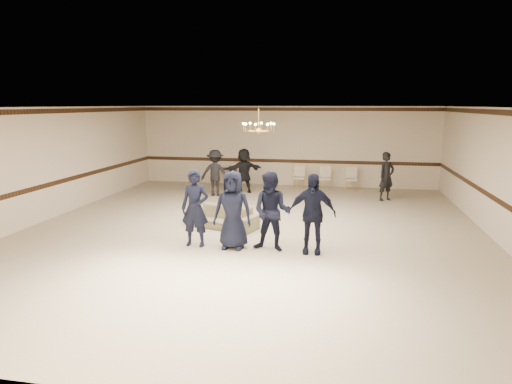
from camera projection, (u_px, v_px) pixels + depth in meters
The scene contains 16 objects.
room at pixel (251, 171), 11.64m from camera, with size 12.01×14.01×3.21m.
chair_rail at pixel (285, 161), 18.49m from camera, with size 12.00×0.02×0.14m, color #382010.
crown_molding at pixel (286, 109), 18.09m from camera, with size 12.00×0.02×0.14m, color #382010.
chandelier at pixel (259, 119), 12.36m from camera, with size 0.94×0.94×0.89m, color gold, non-canonical shape.
boy_a at pixel (195, 208), 10.52m from camera, with size 0.66×0.43×1.80m, color black.
boy_b at pixel (233, 210), 10.36m from camera, with size 0.88×0.57×1.80m, color black.
boy_c at pixel (272, 212), 10.19m from camera, with size 0.88×0.68×1.80m, color black.
boy_d at pixel (312, 214), 10.02m from camera, with size 1.06×0.44×1.80m, color black.
settee at pixel (222, 217), 12.24m from camera, with size 1.93×0.76×0.56m, color #7B7352.
adult_left at pixel (215, 173), 16.38m from camera, with size 1.08×0.62×1.67m, color black.
adult_mid at pixel (244, 171), 16.89m from camera, with size 1.55×0.49×1.67m, color black.
adult_right at pixel (386, 176), 15.56m from camera, with size 0.61×0.40×1.67m, color black.
banquet_chair_left at pixel (299, 177), 17.74m from camera, with size 0.44×0.44×0.92m, color beige, non-canonical shape.
banquet_chair_mid at pixel (325, 178), 17.55m from camera, with size 0.44×0.44×0.92m, color beige, non-canonical shape.
banquet_chair_right at pixel (351, 179), 17.37m from camera, with size 0.44×0.44×0.92m, color beige, non-canonical shape.
console_table at pixel (226, 177), 18.50m from camera, with size 0.87×0.37×0.73m, color #351C11.
Camera 1 is at (2.29, -11.30, 3.28)m, focal length 31.87 mm.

